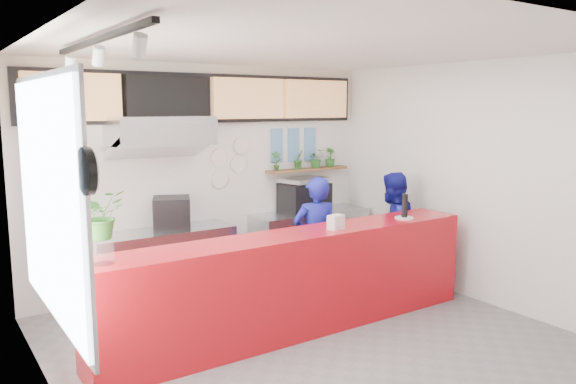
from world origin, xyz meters
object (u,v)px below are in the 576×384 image
espresso_machine (304,198)px  pepper_mill (405,206)px  panini_oven (172,213)px  staff_right (392,230)px  service_counter (296,283)px  staff_center (315,240)px

espresso_machine → pepper_mill: bearing=-87.7°
panini_oven → staff_right: size_ratio=0.29×
service_counter → pepper_mill: (1.54, -0.08, 0.71)m
espresso_machine → service_counter: bearing=-129.9°
panini_oven → pepper_mill: size_ratio=1.58×
service_counter → pepper_mill: 1.70m
panini_oven → espresso_machine: espresso_machine is taller
staff_right → pepper_mill: 0.90m
service_counter → panini_oven: panini_oven is taller
staff_center → staff_right: bearing=-166.1°
staff_center → pepper_mill: size_ratio=5.56×
service_counter → staff_right: size_ratio=2.86×
espresso_machine → pepper_mill: 1.89m
staff_center → service_counter: bearing=58.0°
panini_oven → pepper_mill: 2.90m
pepper_mill → service_counter: bearing=177.1°
espresso_machine → pepper_mill: pepper_mill is taller
espresso_machine → pepper_mill: size_ratio=2.35×
service_counter → espresso_machine: 2.35m
staff_center → staff_right: 1.23m
panini_oven → espresso_machine: 2.07m
staff_center → pepper_mill: staff_center is taller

